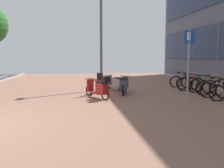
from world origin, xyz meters
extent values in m
cube|color=#8A614D|center=(4.80, 0.00, -0.03)|extent=(14.40, 40.00, 0.05)
cube|color=#575665|center=(12.15, 8.40, 2.81)|extent=(0.10, 0.12, 2.35)
cube|color=#575665|center=(12.15, 11.60, 2.81)|extent=(0.10, 0.12, 2.35)
cube|color=#575665|center=(12.15, 14.80, 2.81)|extent=(0.10, 0.12, 2.35)
torus|color=black|center=(8.44, 2.51, 0.31)|extent=(0.70, 0.22, 0.70)
cylinder|color=#B7AFB9|center=(8.62, 2.47, 0.54)|extent=(0.14, 0.06, 0.56)
cylinder|color=#B7AFB9|center=(8.56, 2.48, 0.29)|extent=(0.25, 0.08, 0.08)
cylinder|color=#B7AFB9|center=(8.51, 2.50, 0.57)|extent=(0.17, 0.06, 0.51)
cube|color=black|center=(8.57, 2.48, 0.86)|extent=(0.23, 0.14, 0.06)
torus|color=black|center=(8.50, 3.29, 0.32)|extent=(0.70, 0.32, 0.72)
torus|color=black|center=(9.09, 3.07, 0.32)|extent=(0.70, 0.32, 0.72)
cylinder|color=black|center=(8.86, 3.16, 0.58)|extent=(0.30, 0.14, 0.63)
cylinder|color=black|center=(8.68, 3.22, 0.56)|extent=(0.14, 0.08, 0.57)
cylinder|color=black|center=(8.81, 3.18, 0.86)|extent=(0.37, 0.17, 0.08)
cylinder|color=black|center=(8.61, 3.25, 0.30)|extent=(0.24, 0.11, 0.08)
cylinder|color=black|center=(8.57, 3.27, 0.58)|extent=(0.16, 0.08, 0.52)
cylinder|color=black|center=(9.04, 3.09, 0.61)|extent=(0.15, 0.08, 0.57)
cube|color=black|center=(8.63, 3.24, 0.88)|extent=(0.24, 0.16, 0.06)
cylinder|color=#ADADB2|center=(8.99, 3.11, 0.94)|extent=(0.19, 0.46, 0.02)
torus|color=black|center=(8.67, 3.97, 0.33)|extent=(0.74, 0.19, 0.74)
torus|color=black|center=(9.30, 3.87, 0.33)|extent=(0.74, 0.19, 0.74)
cylinder|color=#BB891B|center=(9.05, 3.91, 0.60)|extent=(0.32, 0.08, 0.65)
cylinder|color=#BB891B|center=(8.86, 3.94, 0.57)|extent=(0.14, 0.06, 0.59)
cylinder|color=#BB891B|center=(9.00, 3.92, 0.89)|extent=(0.39, 0.10, 0.09)
cylinder|color=#BB891B|center=(8.79, 3.95, 0.31)|extent=(0.25, 0.07, 0.08)
cylinder|color=#BB891B|center=(8.74, 3.96, 0.60)|extent=(0.17, 0.05, 0.54)
cylinder|color=#BB891B|center=(9.25, 3.88, 0.62)|extent=(0.15, 0.05, 0.59)
cube|color=black|center=(8.81, 3.95, 0.91)|extent=(0.23, 0.12, 0.06)
cylinder|color=#ADADB2|center=(9.19, 3.89, 0.97)|extent=(0.10, 0.48, 0.02)
torus|color=black|center=(8.70, 4.79, 0.31)|extent=(0.66, 0.35, 0.69)
torus|color=black|center=(9.28, 4.52, 0.31)|extent=(0.66, 0.35, 0.69)
cylinder|color=black|center=(9.05, 4.63, 0.56)|extent=(0.30, 0.16, 0.61)
cylinder|color=black|center=(8.88, 4.71, 0.54)|extent=(0.14, 0.09, 0.55)
cylinder|color=black|center=(9.00, 4.65, 0.84)|extent=(0.37, 0.20, 0.08)
cylinder|color=black|center=(8.81, 4.74, 0.29)|extent=(0.24, 0.13, 0.08)
cylinder|color=black|center=(8.77, 4.76, 0.56)|extent=(0.16, 0.09, 0.51)
cylinder|color=black|center=(9.23, 4.55, 0.59)|extent=(0.14, 0.09, 0.55)
cube|color=black|center=(8.83, 4.73, 0.85)|extent=(0.24, 0.17, 0.06)
cylinder|color=#ADADB2|center=(9.18, 4.57, 0.91)|extent=(0.22, 0.45, 0.02)
torus|color=black|center=(8.46, 5.47, 0.33)|extent=(0.73, 0.23, 0.73)
torus|color=black|center=(9.12, 5.32, 0.33)|extent=(0.73, 0.23, 0.73)
cylinder|color=#A21818|center=(8.85, 5.38, 0.59)|extent=(0.33, 0.11, 0.64)
cylinder|color=#A21818|center=(8.65, 5.42, 0.57)|extent=(0.15, 0.07, 0.58)
cylinder|color=#A21818|center=(8.80, 5.39, 0.88)|extent=(0.41, 0.12, 0.09)
cylinder|color=#A21818|center=(8.58, 5.44, 0.30)|extent=(0.26, 0.08, 0.08)
cylinder|color=#A21818|center=(8.53, 5.45, 0.59)|extent=(0.17, 0.06, 0.53)
cylinder|color=#A21818|center=(9.06, 5.34, 0.62)|extent=(0.15, 0.06, 0.58)
cube|color=black|center=(8.60, 5.44, 0.89)|extent=(0.23, 0.14, 0.06)
cylinder|color=#ADADB2|center=(9.00, 5.35, 0.95)|extent=(0.13, 0.47, 0.02)
torus|color=black|center=(8.68, 6.20, 0.31)|extent=(0.69, 0.21, 0.69)
torus|color=black|center=(9.27, 6.07, 0.31)|extent=(0.69, 0.21, 0.69)
cylinder|color=navy|center=(9.03, 6.12, 0.56)|extent=(0.30, 0.10, 0.60)
cylinder|color=navy|center=(8.86, 6.16, 0.54)|extent=(0.14, 0.06, 0.55)
cylinder|color=navy|center=(8.99, 6.13, 0.83)|extent=(0.37, 0.11, 0.08)
cylinder|color=navy|center=(8.79, 6.17, 0.29)|extent=(0.24, 0.08, 0.07)
cylinder|color=navy|center=(8.74, 6.18, 0.56)|extent=(0.16, 0.06, 0.50)
cylinder|color=navy|center=(9.22, 6.08, 0.58)|extent=(0.14, 0.06, 0.55)
cube|color=black|center=(8.81, 6.17, 0.85)|extent=(0.23, 0.13, 0.06)
cylinder|color=#ADADB2|center=(9.16, 6.09, 0.90)|extent=(0.13, 0.47, 0.02)
torus|color=black|center=(8.65, 6.96, 0.32)|extent=(0.71, 0.27, 0.72)
torus|color=black|center=(9.26, 6.78, 0.32)|extent=(0.71, 0.27, 0.72)
cylinder|color=brown|center=(9.01, 6.85, 0.58)|extent=(0.31, 0.12, 0.63)
cylinder|color=brown|center=(8.83, 6.91, 0.56)|extent=(0.14, 0.07, 0.57)
cylinder|color=brown|center=(8.97, 6.87, 0.86)|extent=(0.38, 0.14, 0.08)
cylinder|color=brown|center=(8.76, 6.93, 0.30)|extent=(0.25, 0.10, 0.08)
cylinder|color=brown|center=(8.72, 6.94, 0.58)|extent=(0.16, 0.07, 0.52)
cylinder|color=brown|center=(9.20, 6.80, 0.61)|extent=(0.15, 0.07, 0.57)
cube|color=black|center=(8.78, 6.92, 0.88)|extent=(0.24, 0.15, 0.06)
cylinder|color=#ADADB2|center=(9.15, 6.82, 0.94)|extent=(0.16, 0.47, 0.02)
torus|color=black|center=(4.06, 5.34, 0.23)|extent=(0.14, 0.51, 0.50)
torus|color=black|center=(4.26, 6.51, 0.23)|extent=(0.14, 0.51, 0.50)
cube|color=#B41A20|center=(4.16, 5.92, 0.20)|extent=(0.39, 0.70, 0.08)
cube|color=#B41A20|center=(4.09, 5.55, 0.45)|extent=(0.39, 0.57, 0.49)
cube|color=black|center=(4.09, 5.55, 0.72)|extent=(0.34, 0.51, 0.06)
cylinder|color=#B41A20|center=(4.26, 6.48, 0.48)|extent=(0.09, 0.13, 0.51)
cube|color=#B41A20|center=(4.24, 6.41, 0.45)|extent=(0.33, 0.13, 0.50)
cylinder|color=black|center=(4.25, 6.46, 0.73)|extent=(0.52, 0.12, 0.03)
cube|color=black|center=(4.05, 5.29, 0.87)|extent=(0.32, 0.32, 0.24)
torus|color=black|center=(5.01, 4.41, 0.25)|extent=(0.21, 0.55, 0.56)
torus|color=black|center=(5.37, 5.64, 0.25)|extent=(0.21, 0.55, 0.56)
cube|color=#373C46|center=(5.19, 5.02, 0.23)|extent=(0.47, 0.77, 0.08)
cube|color=#373C46|center=(5.08, 4.63, 0.46)|extent=(0.45, 0.63, 0.47)
cube|color=black|center=(5.08, 4.63, 0.73)|extent=(0.40, 0.57, 0.06)
cylinder|color=#373C46|center=(5.37, 5.61, 0.53)|extent=(0.10, 0.13, 0.56)
cube|color=#373C46|center=(5.35, 5.54, 0.50)|extent=(0.33, 0.17, 0.55)
cylinder|color=black|center=(5.36, 5.59, 0.80)|extent=(0.51, 0.18, 0.03)
torus|color=black|center=(4.06, 3.42, 0.25)|extent=(0.30, 0.51, 0.55)
torus|color=black|center=(3.48, 4.57, 0.25)|extent=(0.30, 0.51, 0.55)
cube|color=#B11F1C|center=(3.77, 3.99, 0.22)|extent=(0.57, 0.77, 0.08)
cube|color=#B11F1C|center=(3.96, 3.63, 0.45)|extent=(0.52, 0.64, 0.45)
cube|color=black|center=(3.96, 3.63, 0.71)|extent=(0.46, 0.58, 0.06)
cylinder|color=#B11F1C|center=(3.49, 4.54, 0.52)|extent=(0.12, 0.14, 0.55)
cube|color=#B11F1C|center=(3.53, 4.48, 0.49)|extent=(0.32, 0.22, 0.54)
cylinder|color=black|center=(3.51, 4.52, 0.79)|extent=(0.48, 0.26, 0.03)
cube|color=black|center=(4.08, 3.38, 0.86)|extent=(0.38, 0.38, 0.24)
torus|color=black|center=(5.19, 5.84, 0.24)|extent=(0.25, 0.51, 0.53)
torus|color=black|center=(4.69, 7.05, 0.24)|extent=(0.25, 0.51, 0.53)
cube|color=#A4A7B4|center=(4.94, 6.44, 0.21)|extent=(0.54, 0.78, 0.08)
cube|color=#A4A7B4|center=(5.10, 6.06, 0.42)|extent=(0.50, 0.65, 0.42)
cube|color=black|center=(5.10, 6.06, 0.66)|extent=(0.44, 0.58, 0.06)
cylinder|color=#A4A7B4|center=(4.70, 7.02, 0.50)|extent=(0.11, 0.14, 0.53)
cube|color=#A4A7B4|center=(4.73, 6.95, 0.48)|extent=(0.33, 0.20, 0.52)
cylinder|color=black|center=(4.71, 7.00, 0.76)|extent=(0.49, 0.22, 0.03)
cylinder|color=gray|center=(7.07, 2.31, 1.36)|extent=(0.07, 0.07, 2.72)
cube|color=#154BAC|center=(7.07, 2.30, 2.47)|extent=(0.40, 0.02, 0.50)
cube|color=white|center=(7.04, 2.29, 2.50)|extent=(0.14, 0.01, 0.28)
cylinder|color=slate|center=(4.24, 6.41, 2.77)|extent=(0.14, 0.14, 5.53)
camera|label=1|loc=(2.87, -6.16, 1.71)|focal=38.54mm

